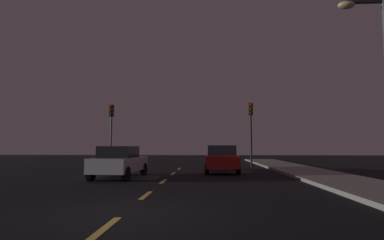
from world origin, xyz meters
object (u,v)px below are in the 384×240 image
(car_adjacent_lane, at_px, (120,162))
(street_lamp_right, at_px, (380,73))
(traffic_signal_left, at_px, (111,123))
(car_stopped_ahead, at_px, (221,159))
(traffic_signal_right, at_px, (251,122))

(car_adjacent_lane, relative_size, street_lamp_right, 0.63)
(traffic_signal_left, relative_size, car_stopped_ahead, 1.08)
(traffic_signal_left, distance_m, traffic_signal_right, 10.49)
(car_adjacent_lane, bearing_deg, car_stopped_ahead, 34.81)
(car_stopped_ahead, bearing_deg, street_lamp_right, -59.29)
(traffic_signal_left, bearing_deg, street_lamp_right, -44.65)
(traffic_signal_left, xyz_separation_m, traffic_signal_right, (10.49, 0.00, 0.04))
(traffic_signal_right, bearing_deg, traffic_signal_left, -180.00)
(traffic_signal_left, xyz_separation_m, car_adjacent_lane, (3.03, -8.15, -2.51))
(traffic_signal_left, height_order, car_adjacent_lane, traffic_signal_left)
(traffic_signal_left, relative_size, traffic_signal_right, 0.99)
(traffic_signal_left, bearing_deg, traffic_signal_right, 0.00)
(traffic_signal_left, distance_m, car_stopped_ahead, 9.65)
(car_stopped_ahead, relative_size, street_lamp_right, 0.67)
(street_lamp_right, bearing_deg, traffic_signal_right, 100.70)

